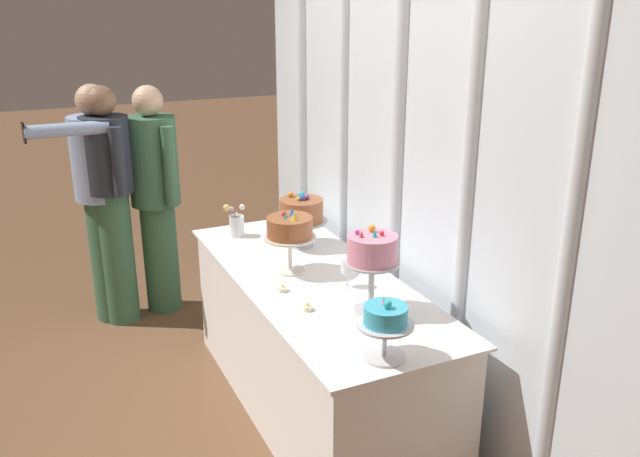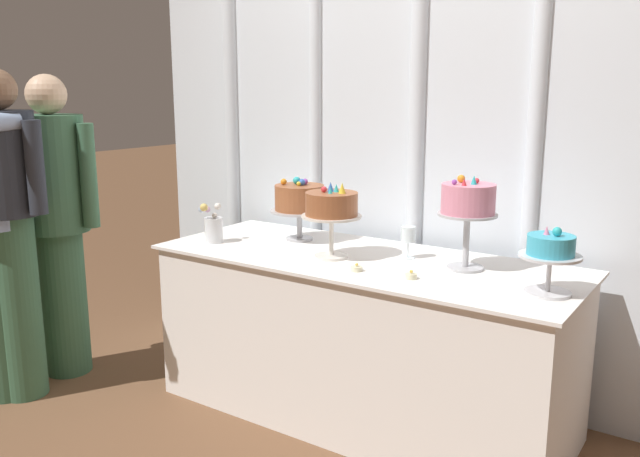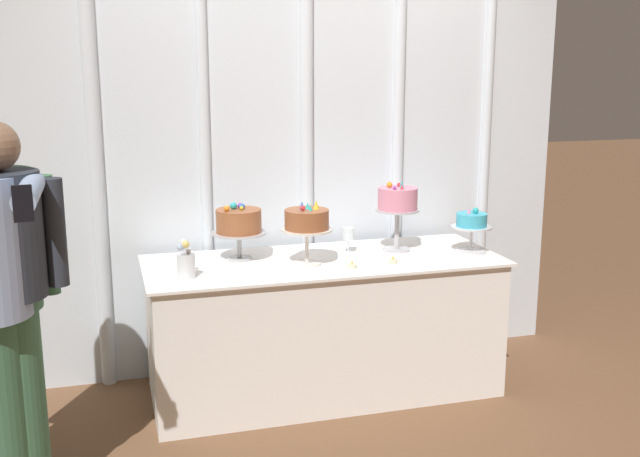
# 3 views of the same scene
# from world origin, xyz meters

# --- Properties ---
(ground_plane) EXTENTS (24.00, 24.00, 0.00)m
(ground_plane) POSITION_xyz_m (0.00, 0.00, 0.00)
(ground_plane) COLOR brown
(draped_curtain) EXTENTS (3.34, 0.15, 2.80)m
(draped_curtain) POSITION_xyz_m (-0.01, 0.58, 1.45)
(draped_curtain) COLOR silver
(draped_curtain) RESTS_ON ground_plane
(cake_table) EXTENTS (1.97, 0.76, 0.78)m
(cake_table) POSITION_xyz_m (0.00, 0.10, 0.39)
(cake_table) COLOR white
(cake_table) RESTS_ON ground_plane
(cake_display_leftmost) EXTENTS (0.30, 0.30, 0.32)m
(cake_display_leftmost) POSITION_xyz_m (-0.45, 0.23, 0.99)
(cake_display_leftmost) COLOR #B2B2B7
(cake_display_leftmost) RESTS_ON cake_table
(cake_display_midleft) EXTENTS (0.27, 0.27, 0.35)m
(cake_display_midleft) POSITION_xyz_m (-0.12, 0.02, 1.01)
(cake_display_midleft) COLOR silver
(cake_display_midleft) RESTS_ON cake_table
(cake_display_midright) EXTENTS (0.25, 0.25, 0.41)m
(cake_display_midright) POSITION_xyz_m (0.46, 0.18, 1.06)
(cake_display_midright) COLOR #B2B2B7
(cake_display_midright) RESTS_ON cake_table
(cake_display_rightmost) EXTENTS (0.23, 0.23, 0.26)m
(cake_display_rightmost) POSITION_xyz_m (0.85, 0.02, 0.94)
(cake_display_rightmost) COLOR silver
(cake_display_rightmost) RESTS_ON cake_table
(wine_glass) EXTENTS (0.07, 0.07, 0.15)m
(wine_glass) POSITION_xyz_m (0.18, 0.20, 0.88)
(wine_glass) COLOR silver
(wine_glass) RESTS_ON cake_table
(flower_vase) EXTENTS (0.09, 0.13, 0.21)m
(flower_vase) POSITION_xyz_m (-0.77, -0.06, 0.86)
(flower_vase) COLOR silver
(flower_vase) RESTS_ON cake_table
(tealight_far_left) EXTENTS (0.05, 0.05, 0.04)m
(tealight_far_left) POSITION_xyz_m (0.09, -0.11, 0.79)
(tealight_far_left) COLOR beige
(tealight_far_left) RESTS_ON cake_table
(tealight_near_left) EXTENTS (0.05, 0.05, 0.04)m
(tealight_near_left) POSITION_xyz_m (0.34, -0.08, 0.79)
(tealight_near_left) COLOR beige
(tealight_near_left) RESTS_ON cake_table
(guest_man_dark_suit) EXTENTS (0.48, 0.43, 1.61)m
(guest_man_dark_suit) POSITION_xyz_m (-1.60, -0.37, 0.88)
(guest_man_dark_suit) COLOR #3D6B4C
(guest_man_dark_suit) RESTS_ON ground_plane
(guest_girl_blue_dress) EXTENTS (0.50, 0.65, 1.63)m
(guest_girl_blue_dress) POSITION_xyz_m (-1.61, -0.73, 0.90)
(guest_girl_blue_dress) COLOR #3D6B4C
(guest_girl_blue_dress) RESTS_ON ground_plane
(guest_man_pink_jacket) EXTENTS (0.47, 0.37, 1.63)m
(guest_man_pink_jacket) POSITION_xyz_m (-1.54, -0.68, 0.90)
(guest_man_pink_jacket) COLOR #3D6B4C
(guest_man_pink_jacket) RESTS_ON ground_plane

